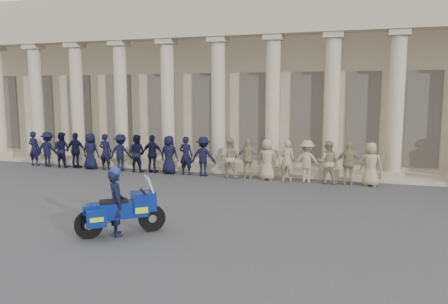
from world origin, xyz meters
The scene contains 5 objects.
ground centered at (0.00, 0.00, 0.00)m, with size 90.00×90.00×0.00m, color #39393B.
building centered at (0.00, 14.74, 4.52)m, with size 40.00×12.50×9.00m.
officer_rank centered at (-2.66, 6.75, 0.89)m, with size 17.29×0.68×1.78m.
motorcycle centered at (-0.74, -1.70, 0.66)m, with size 1.97×1.76×1.53m.
rider centered at (-0.84, -1.78, 0.91)m, with size 0.73×0.76×1.84m.
Camera 1 is at (5.26, -11.54, 3.73)m, focal length 35.00 mm.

